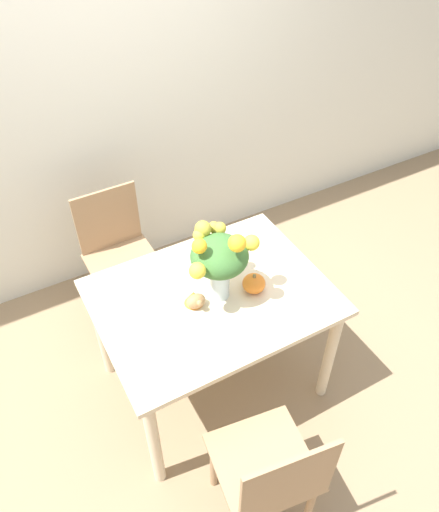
{
  "coord_description": "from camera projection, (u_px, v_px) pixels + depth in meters",
  "views": [
    {
      "loc": [
        -0.78,
        -1.49,
        2.6
      ],
      "look_at": [
        0.03,
        -0.01,
        1.02
      ],
      "focal_mm": 35.0,
      "sensor_mm": 36.0,
      "label": 1
    }
  ],
  "objects": [
    {
      "name": "flower_vase",
      "position": [
        219.0,
        258.0,
        2.33
      ],
      "size": [
        0.38,
        0.32,
        0.45
      ],
      "color": "silver",
      "rests_on": "dining_table"
    },
    {
      "name": "dining_table",
      "position": [
        212.0,
        310.0,
        2.57
      ],
      "size": [
        1.15,
        0.87,
        0.75
      ],
      "color": "beige",
      "rests_on": "ground_plane"
    },
    {
      "name": "wall_back",
      "position": [
        107.0,
        84.0,
        2.9
      ],
      "size": [
        8.0,
        0.06,
        2.7
      ],
      "color": "silver",
      "rests_on": "ground_plane"
    },
    {
      "name": "pumpkin",
      "position": [
        254.0,
        283.0,
        2.49
      ],
      "size": [
        0.12,
        0.12,
        0.11
      ],
      "color": "orange",
      "rests_on": "dining_table"
    },
    {
      "name": "dining_chair_far_side",
      "position": [
        270.0,
        475.0,
        2.12
      ],
      "size": [
        0.48,
        0.48,
        0.89
      ],
      "rotation": [
        0.0,
        0.0,
        3.0
      ],
      "color": "#9E7A56",
      "rests_on": "ground_plane"
    },
    {
      "name": "ground_plane",
      "position": [
        213.0,
        380.0,
        3.01
      ],
      "size": [
        12.0,
        12.0,
        0.0
      ],
      "primitive_type": "plane",
      "color": "#8E7556"
    },
    {
      "name": "turkey_figurine",
      "position": [
        195.0,
        299.0,
        2.42
      ],
      "size": [
        0.1,
        0.13,
        0.08
      ],
      "color": "#A87A4C",
      "rests_on": "dining_table"
    },
    {
      "name": "dining_chair_near_window",
      "position": [
        120.0,
        256.0,
        3.12
      ],
      "size": [
        0.43,
        0.43,
        0.89
      ],
      "rotation": [
        0.0,
        0.0,
        0.01
      ],
      "color": "#9E7A56",
      "rests_on": "ground_plane"
    }
  ]
}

